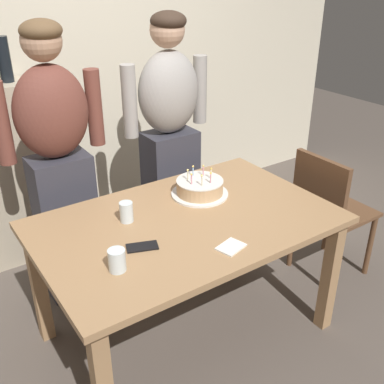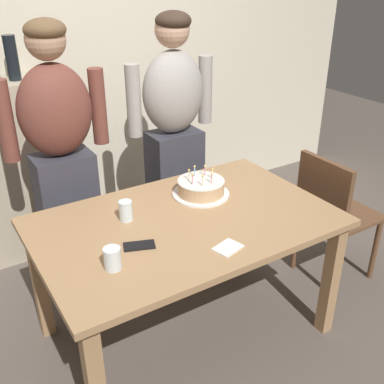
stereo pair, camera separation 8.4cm
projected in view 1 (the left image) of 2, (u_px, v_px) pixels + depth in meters
The scene contains 11 objects.
ground_plane at pixel (187, 330), 2.64m from camera, with size 10.00×10.00×0.00m, color #564C44.
back_wall at pixel (63, 59), 3.20m from camera, with size 5.20×0.10×2.60m, color beige.
dining_table at pixel (186, 236), 2.35m from camera, with size 1.50×0.96×0.74m.
birthday_cake at pixel (200, 188), 2.54m from camera, with size 0.32×0.32×0.15m.
water_glass_near at pixel (126, 212), 2.27m from camera, with size 0.07×0.07×0.10m, color silver.
water_glass_far at pixel (117, 260), 1.91m from camera, with size 0.08×0.08×0.10m, color silver.
cell_phone at pixel (142, 247), 2.08m from camera, with size 0.14×0.07×0.01m, color black.
napkin_stack at pixel (231, 247), 2.08m from camera, with size 0.13×0.09×0.01m, color white.
person_man_bearded at pixel (59, 164), 2.60m from camera, with size 0.61×0.27×1.66m.
person_woman_cardigan at pixel (170, 139), 2.98m from camera, with size 0.61×0.27×1.66m.
dining_chair at pixel (327, 207), 2.89m from camera, with size 0.42×0.42×0.87m.
Camera 1 is at (-1.11, -1.67, 1.90)m, focal length 42.69 mm.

